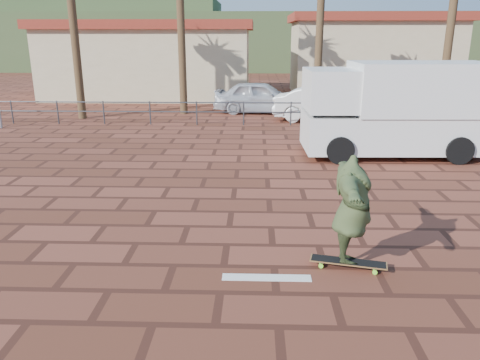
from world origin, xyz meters
The scene contains 13 objects.
ground centered at (0.00, 0.00, 0.00)m, with size 120.00×120.00×0.00m, color brown.
paint_stripe centered at (0.70, -1.20, 0.00)m, with size 1.40×0.22×0.01m, color white.
guardrail centered at (0.00, 12.00, 0.68)m, with size 24.06×0.06×1.00m.
building_west centered at (-6.00, 22.00, 2.28)m, with size 12.60×7.60×4.50m.
building_east centered at (8.00, 24.00, 2.54)m, with size 10.60×6.60×5.00m.
hill_front centered at (0.00, 50.00, 3.00)m, with size 70.00×18.00×6.00m, color #384C28.
hill_back centered at (-22.00, 56.00, 4.00)m, with size 35.00×14.00×8.00m, color #384C28.
longboard centered at (2.04, -0.82, 0.10)m, with size 1.26×0.53×0.12m.
skateboarder centered at (2.04, -0.82, 1.01)m, with size 2.20×0.60×1.79m, color #384525.
campervan centered at (4.88, 6.91, 1.52)m, with size 5.63×2.57×2.89m.
car_silver centered at (0.75, 15.36, 0.78)m, with size 1.83×4.56×1.55m, color silver.
car_white centered at (3.65, 13.00, 0.76)m, with size 1.62×4.63×1.53m, color white.
street_sign centered at (8.05, 12.00, 1.38)m, with size 0.40×0.12×1.97m.
Camera 1 is at (0.50, -7.78, 3.64)m, focal length 35.00 mm.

